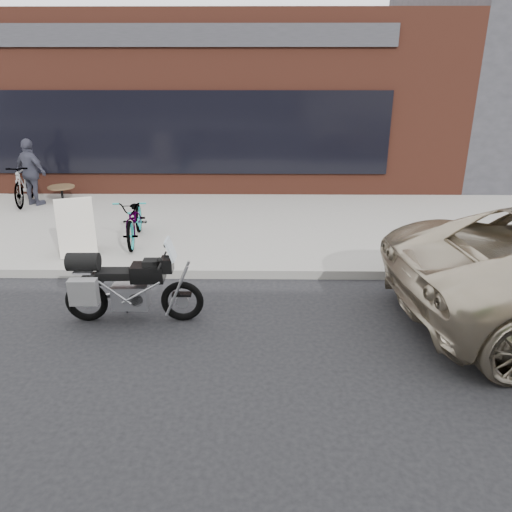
{
  "coord_description": "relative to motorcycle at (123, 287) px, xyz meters",
  "views": [
    {
      "loc": [
        -0.12,
        -3.5,
        3.36
      ],
      "look_at": [
        -0.19,
        2.88,
        0.85
      ],
      "focal_mm": 35.0,
      "sensor_mm": 36.0,
      "label": 1
    }
  ],
  "objects": [
    {
      "name": "bicycle_rear",
      "position": [
        -3.78,
        5.47,
        0.13
      ],
      "size": [
        0.74,
        1.7,
        0.99
      ],
      "primitive_type": "imported",
      "rotation": [
        0.0,
        0.0,
        0.18
      ],
      "color": "gray",
      "rests_on": "near_sidewalk"
    },
    {
      "name": "cafe_patron_right",
      "position": [
        -3.52,
        5.38,
        0.41
      ],
      "size": [
        0.99,
        0.74,
        1.56
      ],
      "primitive_type": "imported",
      "rotation": [
        0.0,
        0.0,
        2.68
      ],
      "color": "#3D3D4D",
      "rests_on": "near_sidewalk"
    },
    {
      "name": "sandwich_sign",
      "position": [
        -1.4,
        2.22,
        0.13
      ],
      "size": [
        0.78,
        0.75,
        1.0
      ],
      "rotation": [
        0.0,
        0.0,
        0.33
      ],
      "color": "beige",
      "rests_on": "near_sidewalk"
    },
    {
      "name": "cafe_table",
      "position": [
        -3.02,
        5.75,
        -0.04
      ],
      "size": [
        0.63,
        0.63,
        0.36
      ],
      "color": "black",
      "rests_on": "near_sidewalk"
    },
    {
      "name": "storefront",
      "position": [
        -0.02,
        11.41,
        1.73
      ],
      "size": [
        14.0,
        10.07,
        4.5
      ],
      "color": "#58281C",
      "rests_on": "ground"
    },
    {
      "name": "bicycle_front",
      "position": [
        -0.52,
        2.84,
        0.07
      ],
      "size": [
        0.76,
        1.73,
        0.88
      ],
      "primitive_type": "imported",
      "rotation": [
        0.0,
        0.0,
        0.11
      ],
      "color": "gray",
      "rests_on": "near_sidewalk"
    },
    {
      "name": "near_sidewalk",
      "position": [
        1.98,
        4.42,
        -0.44
      ],
      "size": [
        44.0,
        6.0,
        0.15
      ],
      "primitive_type": "cube",
      "color": "gray",
      "rests_on": "ground"
    },
    {
      "name": "motorcycle",
      "position": [
        0.0,
        0.0,
        0.0
      ],
      "size": [
        1.89,
        0.63,
        1.2
      ],
      "rotation": [
        0.0,
        0.0,
        0.02
      ],
      "color": "black",
      "rests_on": "ground"
    },
    {
      "name": "ground",
      "position": [
        1.98,
        -2.58,
        -0.52
      ],
      "size": [
        120.0,
        120.0,
        0.0
      ],
      "primitive_type": "plane",
      "color": "black",
      "rests_on": "ground"
    }
  ]
}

